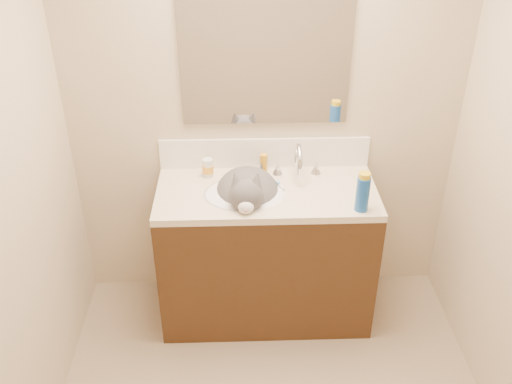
{
  "coord_description": "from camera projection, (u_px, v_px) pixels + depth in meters",
  "views": [
    {
      "loc": [
        -0.15,
        -1.66,
        2.47
      ],
      "look_at": [
        -0.06,
        0.92,
        0.88
      ],
      "focal_mm": 40.0,
      "sensor_mm": 36.0,
      "label": 1
    }
  ],
  "objects": [
    {
      "name": "silver_jar",
      "position": [
        263.0,
        167.0,
        3.26
      ],
      "size": [
        0.06,
        0.06,
        0.05
      ],
      "primitive_type": "cylinder",
      "rotation": [
        0.0,
        0.0,
        -0.26
      ],
      "color": "#B7B7BC",
      "rests_on": "counter_slab"
    },
    {
      "name": "backsplash",
      "position": [
        265.0,
        153.0,
        3.27
      ],
      "size": [
        1.2,
        0.02,
        0.18
      ],
      "primitive_type": "cube",
      "color": "white",
      "rests_on": "counter_slab"
    },
    {
      "name": "faucet",
      "position": [
        298.0,
        164.0,
        3.17
      ],
      "size": [
        0.28,
        0.2,
        0.21
      ],
      "color": "silver",
      "rests_on": "counter_slab"
    },
    {
      "name": "cat",
      "position": [
        248.0,
        193.0,
        3.09
      ],
      "size": [
        0.39,
        0.49,
        0.36
      ],
      "rotation": [
        0.0,
        0.0,
        -0.05
      ],
      "color": "#4A484A",
      "rests_on": "basin"
    },
    {
      "name": "room_shell",
      "position": [
        283.0,
        182.0,
        1.93
      ],
      "size": [
        2.24,
        2.54,
        2.52
      ],
      "color": "#C6B293",
      "rests_on": "ground"
    },
    {
      "name": "toothbrush",
      "position": [
        278.0,
        184.0,
        3.14
      ],
      "size": [
        0.07,
        0.13,
        0.01
      ],
      "primitive_type": "cube",
      "rotation": [
        0.0,
        0.0,
        0.43
      ],
      "color": "silver",
      "rests_on": "counter_slab"
    },
    {
      "name": "spray_can",
      "position": [
        363.0,
        194.0,
        2.88
      ],
      "size": [
        0.07,
        0.07,
        0.19
      ],
      "primitive_type": "cylinder",
      "rotation": [
        0.0,
        0.0,
        0.08
      ],
      "color": "#174DA4",
      "rests_on": "counter_slab"
    },
    {
      "name": "basin",
      "position": [
        245.0,
        204.0,
        3.1
      ],
      "size": [
        0.45,
        0.36,
        0.14
      ],
      "primitive_type": "ellipsoid",
      "color": "white",
      "rests_on": "vanity_cabinet"
    },
    {
      "name": "pill_bottle",
      "position": [
        208.0,
        168.0,
        3.19
      ],
      "size": [
        0.07,
        0.07,
        0.11
      ],
      "primitive_type": "cylinder",
      "rotation": [
        0.0,
        0.0,
        0.33
      ],
      "color": "silver",
      "rests_on": "counter_slab"
    },
    {
      "name": "counter_slab",
      "position": [
        267.0,
        193.0,
        3.1
      ],
      "size": [
        1.2,
        0.55,
        0.04
      ],
      "primitive_type": "cube",
      "color": "beige",
      "rests_on": "vanity_cabinet"
    },
    {
      "name": "spray_cap",
      "position": [
        365.0,
        176.0,
        2.82
      ],
      "size": [
        0.06,
        0.06,
        0.04
      ],
      "primitive_type": "cylinder",
      "rotation": [
        0.0,
        0.0,
        0.08
      ],
      "color": "gold",
      "rests_on": "spray_can"
    },
    {
      "name": "toothbrush_head",
      "position": [
        278.0,
        183.0,
        3.14
      ],
      "size": [
        0.03,
        0.04,
        0.02
      ],
      "primitive_type": "cube",
      "rotation": [
        0.0,
        0.0,
        0.43
      ],
      "color": "#669DD9",
      "rests_on": "counter_slab"
    },
    {
      "name": "mirror",
      "position": [
        265.0,
        52.0,
        2.96
      ],
      "size": [
        0.9,
        0.02,
        0.8
      ],
      "primitive_type": "cube",
      "color": "white",
      "rests_on": "room_shell"
    },
    {
      "name": "pill_label",
      "position": [
        208.0,
        169.0,
        3.2
      ],
      "size": [
        0.08,
        0.08,
        0.04
      ],
      "primitive_type": "cylinder",
      "rotation": [
        0.0,
        0.0,
        0.33
      ],
      "color": "gold",
      "rests_on": "pill_bottle"
    },
    {
      "name": "amber_bottle",
      "position": [
        264.0,
        163.0,
        3.24
      ],
      "size": [
        0.05,
        0.05,
        0.11
      ],
      "primitive_type": "cylinder",
      "rotation": [
        0.0,
        0.0,
        -0.09
      ],
      "color": "orange",
      "rests_on": "counter_slab"
    },
    {
      "name": "vanity_cabinet",
      "position": [
        266.0,
        256.0,
        3.33
      ],
      "size": [
        1.2,
        0.55,
        0.82
      ],
      "primitive_type": "cube",
      "color": "#3B2210",
      "rests_on": "ground"
    }
  ]
}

